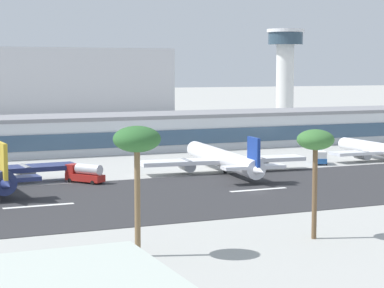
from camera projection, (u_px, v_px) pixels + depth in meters
ground_plane at (255, 193)px, 136.70m from camera, size 1400.00×1400.00×0.00m
runway_strip at (249, 191)px, 138.75m from camera, size 800.00×43.88×0.08m
runway_centreline_dash_3 at (39, 206)px, 123.10m from camera, size 12.00×1.20×0.01m
runway_centreline_dash_4 at (259, 190)px, 139.52m from camera, size 12.00×1.20×0.01m
terminal_building at (140, 132)px, 209.11m from camera, size 217.19×22.72×10.23m
control_tower at (285, 67)px, 269.96m from camera, size 13.79×13.79×37.55m
distant_hotel_block at (23, 83)px, 338.55m from camera, size 141.96×25.65×32.75m
airliner_navy_tail_gate_1 at (225, 160)px, 161.91m from camera, size 38.38×45.40×9.48m
service_fuel_truck_0 at (85, 173)px, 147.90m from camera, size 7.02×8.45×3.95m
service_box_truck_1 at (320, 157)px, 176.96m from camera, size 4.56×6.46×3.25m
palm_tree_0 at (315, 144)px, 98.43m from camera, size 5.08×5.08×15.01m
palm_tree_1 at (137, 143)px, 88.89m from camera, size 5.87×5.87×16.24m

